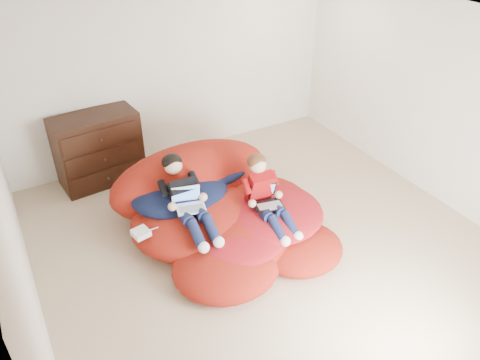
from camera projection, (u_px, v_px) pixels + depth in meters
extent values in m
cube|color=tan|center=(261.00, 246.00, 5.68)|extent=(5.10, 5.10, 0.25)
cube|color=silver|center=(174.00, 73.00, 6.76)|extent=(5.10, 0.02, 2.50)
cube|color=silver|center=(463.00, 310.00, 3.09)|extent=(5.10, 0.02, 2.50)
cube|color=silver|center=(9.00, 219.00, 3.91)|extent=(0.02, 5.10, 2.50)
cube|color=silver|center=(432.00, 101.00, 5.95)|extent=(0.02, 5.10, 2.50)
cube|color=silver|center=(268.00, 26.00, 4.24)|extent=(5.10, 5.10, 0.02)
cube|color=black|center=(98.00, 149.00, 6.43)|extent=(1.16, 0.66, 1.00)
cube|color=black|center=(107.00, 177.00, 6.38)|extent=(1.00, 0.12, 0.24)
cylinder|color=#4C3F26|center=(108.00, 178.00, 6.37)|extent=(0.04, 0.06, 0.03)
cube|color=black|center=(104.00, 158.00, 6.22)|extent=(1.00, 0.12, 0.24)
cylinder|color=#4C3F26|center=(104.00, 159.00, 6.20)|extent=(0.04, 0.06, 0.03)
cube|color=black|center=(100.00, 138.00, 6.05)|extent=(1.00, 0.12, 0.24)
cylinder|color=#4C3F26|center=(101.00, 139.00, 6.04)|extent=(0.04, 0.06, 0.03)
ellipsoid|color=#A91F13|center=(197.00, 219.00, 5.58)|extent=(1.60, 1.44, 0.58)
ellipsoid|color=#A91F13|center=(260.00, 207.00, 5.81)|extent=(1.31, 1.27, 0.47)
ellipsoid|color=#A91F13|center=(245.00, 236.00, 5.37)|extent=(1.45, 1.16, 0.46)
ellipsoid|color=#A91F13|center=(226.00, 265.00, 5.03)|extent=(1.19, 1.09, 0.40)
ellipsoid|color=#A91F13|center=(300.00, 248.00, 5.27)|extent=(0.99, 0.90, 0.32)
ellipsoid|color=#A91F13|center=(191.00, 179.00, 5.97)|extent=(2.13, 0.94, 0.94)
ellipsoid|color=#10193B|center=(180.00, 192.00, 5.59)|extent=(1.19, 0.97, 0.30)
ellipsoid|color=#10193B|center=(212.00, 171.00, 5.91)|extent=(0.97, 0.68, 0.23)
ellipsoid|color=#AE181F|center=(271.00, 212.00, 5.50)|extent=(1.23, 1.23, 0.22)
ellipsoid|color=#AE181F|center=(243.00, 238.00, 5.16)|extent=(0.99, 0.89, 0.18)
ellipsoid|color=beige|center=(151.00, 172.00, 5.70)|extent=(0.39, 0.25, 0.25)
cube|color=black|center=(180.00, 190.00, 5.35)|extent=(0.33, 0.44, 0.42)
sphere|color=tan|center=(173.00, 165.00, 5.33)|extent=(0.21, 0.21, 0.21)
ellipsoid|color=black|center=(172.00, 161.00, 5.33)|extent=(0.24, 0.22, 0.18)
cylinder|color=#151E43|center=(185.00, 216.00, 5.15)|extent=(0.16, 0.35, 0.19)
cylinder|color=#151E43|center=(196.00, 234.00, 4.95)|extent=(0.13, 0.34, 0.22)
sphere|color=white|center=(204.00, 248.00, 4.85)|extent=(0.12, 0.12, 0.12)
cylinder|color=#151E43|center=(199.00, 211.00, 5.22)|extent=(0.16, 0.35, 0.19)
cylinder|color=#151E43|center=(211.00, 229.00, 5.02)|extent=(0.13, 0.34, 0.22)
sphere|color=white|center=(219.00, 242.00, 4.92)|extent=(0.12, 0.12, 0.12)
cube|color=#9F0E10|center=(260.00, 188.00, 5.40)|extent=(0.31, 0.29, 0.45)
sphere|color=tan|center=(258.00, 165.00, 5.29)|extent=(0.20, 0.20, 0.20)
ellipsoid|color=#4F2B15|center=(257.00, 161.00, 5.29)|extent=(0.23, 0.21, 0.17)
cylinder|color=#151E43|center=(263.00, 212.00, 5.31)|extent=(0.16, 0.34, 0.18)
cylinder|color=#151E43|center=(277.00, 229.00, 5.11)|extent=(0.14, 0.32, 0.21)
sphere|color=white|center=(285.00, 241.00, 5.02)|extent=(0.12, 0.12, 0.12)
cylinder|color=#151E43|center=(276.00, 208.00, 5.37)|extent=(0.16, 0.34, 0.18)
cylinder|color=#151E43|center=(290.00, 224.00, 5.18)|extent=(0.14, 0.32, 0.21)
sphere|color=white|center=(298.00, 236.00, 5.09)|extent=(0.12, 0.12, 0.12)
cube|color=white|center=(191.00, 208.00, 5.16)|extent=(0.36, 0.29, 0.01)
cube|color=gray|center=(192.00, 208.00, 5.15)|extent=(0.29, 0.18, 0.00)
cube|color=white|center=(186.00, 194.00, 5.19)|extent=(0.32, 0.13, 0.22)
cube|color=#4383E6|center=(186.00, 194.00, 5.19)|extent=(0.28, 0.11, 0.18)
cube|color=black|center=(269.00, 205.00, 5.32)|extent=(0.36, 0.28, 0.01)
cube|color=gray|center=(270.00, 205.00, 5.30)|extent=(0.29, 0.18, 0.00)
cube|color=black|center=(262.00, 191.00, 5.36)|extent=(0.33, 0.15, 0.21)
cube|color=teal|center=(263.00, 191.00, 5.36)|extent=(0.29, 0.12, 0.17)
cube|color=white|center=(141.00, 233.00, 5.05)|extent=(0.20, 0.20, 0.06)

